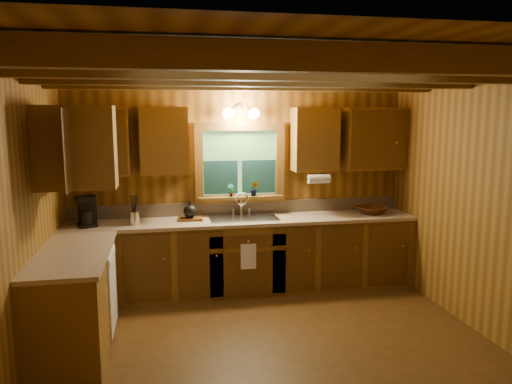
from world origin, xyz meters
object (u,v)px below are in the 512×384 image
object	(u,v)px
cutting_board	(190,219)
wicker_basket	(372,210)
sink	(244,222)
coffee_maker	(87,211)

from	to	relation	value
cutting_board	wicker_basket	distance (m)	2.29
cutting_board	sink	bearing A→B (deg)	-1.86
coffee_maker	sink	bearing A→B (deg)	-18.80
sink	cutting_board	xyz separation A→B (m)	(-0.64, 0.04, 0.06)
sink	coffee_maker	xyz separation A→B (m)	(-1.80, -0.05, 0.21)
coffee_maker	cutting_board	xyz separation A→B (m)	(1.16, 0.09, -0.15)
coffee_maker	cutting_board	size ratio (longest dim) A/B	1.18
cutting_board	wicker_basket	xyz separation A→B (m)	(2.29, -0.05, 0.03)
sink	wicker_basket	world-z (taller)	sink
sink	wicker_basket	bearing A→B (deg)	-0.45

